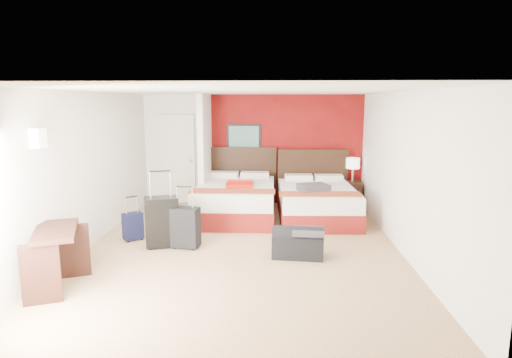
# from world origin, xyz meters

# --- Properties ---
(ground) EXTENTS (6.50, 6.50, 0.00)m
(ground) POSITION_xyz_m (0.00, 0.00, 0.00)
(ground) COLOR tan
(ground) RESTS_ON ground
(room_walls) EXTENTS (5.02, 6.52, 2.50)m
(room_walls) POSITION_xyz_m (-1.40, 1.42, 1.26)
(room_walls) COLOR white
(room_walls) RESTS_ON ground
(red_accent_panel) EXTENTS (3.50, 0.04, 2.50)m
(red_accent_panel) POSITION_xyz_m (0.75, 3.23, 1.25)
(red_accent_panel) COLOR maroon
(red_accent_panel) RESTS_ON ground
(partition_wall) EXTENTS (0.12, 1.20, 2.50)m
(partition_wall) POSITION_xyz_m (-1.00, 2.61, 1.25)
(partition_wall) COLOR silver
(partition_wall) RESTS_ON ground
(entry_door) EXTENTS (0.82, 0.06, 2.05)m
(entry_door) POSITION_xyz_m (-1.75, 3.20, 1.02)
(entry_door) COLOR silver
(entry_door) RESTS_ON ground
(bed_left) EXTENTS (1.57, 2.24, 0.67)m
(bed_left) POSITION_xyz_m (-0.28, 1.94, 0.34)
(bed_left) COLOR silver
(bed_left) RESTS_ON ground
(bed_right) EXTENTS (1.56, 2.18, 0.64)m
(bed_right) POSITION_xyz_m (1.36, 1.86, 0.32)
(bed_right) COLOR silver
(bed_right) RESTS_ON ground
(red_suitcase_open) EXTENTS (0.57, 0.76, 0.09)m
(red_suitcase_open) POSITION_xyz_m (-0.18, 1.84, 0.72)
(red_suitcase_open) COLOR #B1180F
(red_suitcase_open) RESTS_ON bed_left
(jacket_bundle) EXTENTS (0.66, 0.60, 0.13)m
(jacket_bundle) POSITION_xyz_m (1.26, 1.56, 0.70)
(jacket_bundle) COLOR #3F3E44
(jacket_bundle) RESTS_ON bed_right
(nightstand) EXTENTS (0.43, 0.43, 0.58)m
(nightstand) POSITION_xyz_m (2.24, 2.94, 0.29)
(nightstand) COLOR black
(nightstand) RESTS_ON ground
(table_lamp) EXTENTS (0.35, 0.35, 0.53)m
(table_lamp) POSITION_xyz_m (2.24, 2.94, 0.84)
(table_lamp) COLOR beige
(table_lamp) RESTS_ON nightstand
(suitcase_black) EXTENTS (0.60, 0.48, 0.79)m
(suitcase_black) POSITION_xyz_m (-1.31, 0.04, 0.40)
(suitcase_black) COLOR black
(suitcase_black) RESTS_ON ground
(suitcase_charcoal) EXTENTS (0.47, 0.34, 0.64)m
(suitcase_charcoal) POSITION_xyz_m (-0.91, -0.00, 0.32)
(suitcase_charcoal) COLOR black
(suitcase_charcoal) RESTS_ON ground
(suitcase_navy) EXTENTS (0.37, 0.35, 0.45)m
(suitcase_navy) POSITION_xyz_m (-1.90, 0.34, 0.22)
(suitcase_navy) COLOR black
(suitcase_navy) RESTS_ON ground
(duffel_bag) EXTENTS (0.80, 0.48, 0.39)m
(duffel_bag) POSITION_xyz_m (0.88, -0.34, 0.19)
(duffel_bag) COLOR black
(duffel_bag) RESTS_ON ground
(jacket_draped) EXTENTS (0.50, 0.44, 0.06)m
(jacket_draped) POSITION_xyz_m (1.03, -0.39, 0.42)
(jacket_draped) COLOR #3C3C41
(jacket_draped) RESTS_ON duffel_bag
(desk) EXTENTS (0.80, 1.06, 0.79)m
(desk) POSITION_xyz_m (-2.18, -1.64, 0.40)
(desk) COLOR black
(desk) RESTS_ON ground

